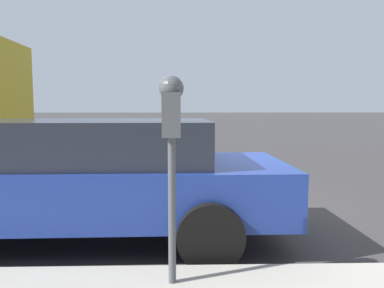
{
  "coord_description": "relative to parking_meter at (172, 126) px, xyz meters",
  "views": [
    {
      "loc": [
        -5.38,
        0.2,
        1.51
      ],
      "look_at": [
        -1.97,
        0.11,
        1.18
      ],
      "focal_mm": 35.0,
      "sensor_mm": 36.0,
      "label": 1
    }
  ],
  "objects": [
    {
      "name": "ground_plane",
      "position": [
        2.52,
        -0.28,
        -1.37
      ],
      "size": [
        220.0,
        220.0,
        0.0
      ],
      "primitive_type": "plane",
      "color": "#3D3A3A"
    },
    {
      "name": "parking_meter",
      "position": [
        0.0,
        0.0,
        0.0
      ],
      "size": [
        0.21,
        0.19,
        1.63
      ],
      "color": "#4C5156",
      "rests_on": "sidewalk"
    },
    {
      "name": "car_blue",
      "position": [
        1.38,
        1.12,
        -0.64
      ],
      "size": [
        2.03,
        4.87,
        1.37
      ],
      "rotation": [
        0.0,
        0.0,
        0.02
      ],
      "color": "navy",
      "rests_on": "ground_plane"
    }
  ]
}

